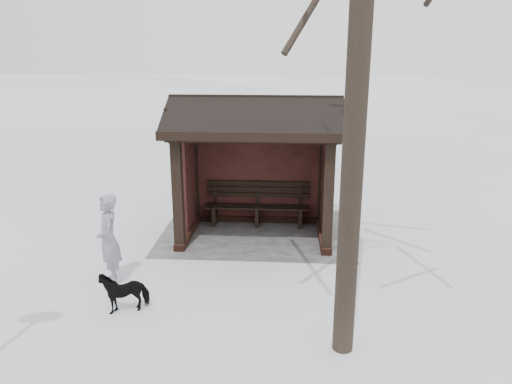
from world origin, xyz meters
The scene contains 5 objects.
ground centered at (0.00, 0.00, 0.00)m, with size 120.00×120.00×0.00m, color white.
trampled_patch centered at (0.00, -0.20, 0.01)m, with size 4.20×3.20×0.02m, color gray.
bus_shelter centered at (0.00, -0.16, 2.17)m, with size 3.60×2.40×3.09m.
pedestrian centered at (2.40, 2.44, 0.82)m, with size 0.60×0.39×1.64m, color gray.
dog centered at (1.87, 3.33, 0.32)m, with size 0.35×0.76×0.64m, color black.
Camera 1 is at (-0.69, 10.34, 4.09)m, focal length 35.00 mm.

